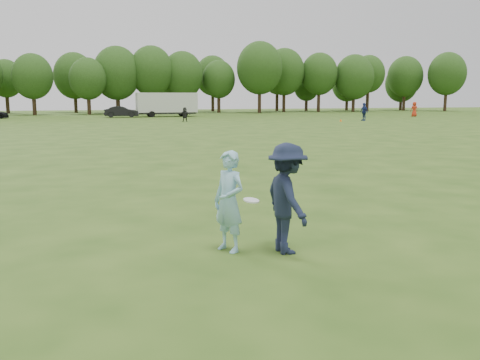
{
  "coord_description": "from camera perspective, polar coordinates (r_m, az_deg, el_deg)",
  "views": [
    {
      "loc": [
        -3.64,
        -7.94,
        2.65
      ],
      "look_at": [
        -0.74,
        1.05,
        1.1
      ],
      "focal_mm": 38.0,
      "sensor_mm": 36.0,
      "label": 1
    }
  ],
  "objects": [
    {
      "name": "cargo_trailer",
      "position": [
        69.75,
        -8.23,
        8.51
      ],
      "size": [
        9.0,
        2.75,
        3.2
      ],
      "color": "silver",
      "rests_on": "ground"
    },
    {
      "name": "car_f",
      "position": [
        68.38,
        -13.17,
        7.46
      ],
      "size": [
        4.52,
        1.91,
        1.45
      ],
      "primitive_type": "imported",
      "rotation": [
        0.0,
        0.0,
        1.48
      ],
      "color": "black",
      "rests_on": "ground"
    },
    {
      "name": "player_far_d",
      "position": [
        55.42,
        -6.21,
        7.33
      ],
      "size": [
        1.51,
        0.81,
        1.55
      ],
      "primitive_type": "imported",
      "rotation": [
        0.0,
        0.0,
        -0.26
      ],
      "color": "#272727",
      "rests_on": "ground"
    },
    {
      "name": "player_far_b",
      "position": [
        59.09,
        13.74,
        7.45
      ],
      "size": [
        0.66,
        1.23,
        1.99
      ],
      "primitive_type": "imported",
      "rotation": [
        0.0,
        0.0,
        -1.41
      ],
      "color": "navy",
      "rests_on": "ground"
    },
    {
      "name": "player_far_c",
      "position": [
        73.26,
        18.98,
        7.53
      ],
      "size": [
        1.08,
        0.81,
        1.99
      ],
      "primitive_type": "imported",
      "rotation": [
        0.0,
        0.0,
        2.94
      ],
      "color": "red",
      "rests_on": "ground"
    },
    {
      "name": "ground",
      "position": [
        9.12,
        6.51,
        -7.63
      ],
      "size": [
        200.0,
        200.0,
        0.0
      ],
      "primitive_type": "plane",
      "color": "#2C4B15",
      "rests_on": "ground"
    },
    {
      "name": "disc_in_play",
      "position": [
        8.51,
        1.28,
        -2.3
      ],
      "size": [
        0.29,
        0.29,
        0.08
      ],
      "color": "white",
      "rests_on": "ground"
    },
    {
      "name": "treeline",
      "position": [
        85.16,
        -13.79,
        11.49
      ],
      "size": [
        130.35,
        18.39,
        11.74
      ],
      "color": "#332114",
      "rests_on": "ground"
    },
    {
      "name": "field_cone",
      "position": [
        56.5,
        11.25,
        6.61
      ],
      "size": [
        0.28,
        0.28,
        0.3
      ],
      "primitive_type": "cone",
      "color": "orange",
      "rests_on": "ground"
    },
    {
      "name": "defender",
      "position": [
        8.66,
        5.32,
        -2.07
      ],
      "size": [
        0.73,
        1.24,
        1.89
      ],
      "primitive_type": "imported",
      "rotation": [
        0.0,
        0.0,
        1.6
      ],
      "color": "#182036",
      "rests_on": "ground"
    },
    {
      "name": "thrower",
      "position": [
        8.72,
        -1.24,
        -2.43
      ],
      "size": [
        0.67,
        0.76,
        1.75
      ],
      "primitive_type": "imported",
      "rotation": [
        0.0,
        0.0,
        -1.08
      ],
      "color": "#8EC7DC",
      "rests_on": "ground"
    }
  ]
}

